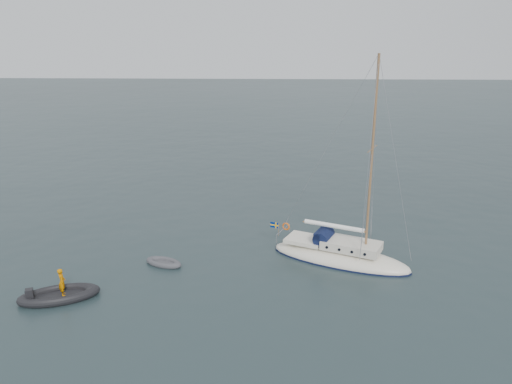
{
  "coord_description": "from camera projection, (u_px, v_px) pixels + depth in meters",
  "views": [
    {
      "loc": [
        -1.39,
        -31.11,
        13.53
      ],
      "look_at": [
        -2.79,
        0.0,
        3.96
      ],
      "focal_mm": 35.0,
      "sensor_mm": 36.0,
      "label": 1
    }
  ],
  "objects": [
    {
      "name": "ground",
      "position": [
        297.0,
        249.0,
        33.62
      ],
      "size": [
        300.0,
        300.0,
        0.0
      ],
      "primitive_type": "plane",
      "color": "black",
      "rests_on": "ground"
    },
    {
      "name": "rib",
      "position": [
        59.0,
        294.0,
        27.05
      ],
      "size": [
        4.29,
        1.95,
        1.77
      ],
      "rotation": [
        0.0,
        0.0,
        0.39
      ],
      "color": "black",
      "rests_on": "ground"
    },
    {
      "name": "dinghy",
      "position": [
        164.0,
        263.0,
        31.16
      ],
      "size": [
        2.5,
        1.13,
        0.36
      ],
      "rotation": [
        0.0,
        0.0,
        -0.38
      ],
      "color": "#454549",
      "rests_on": "ground"
    },
    {
      "name": "sailboat",
      "position": [
        341.0,
        246.0,
        31.51
      ],
      "size": [
        9.4,
        2.82,
        13.39
      ],
      "rotation": [
        0.0,
        0.0,
        -0.42
      ],
      "color": "white",
      "rests_on": "ground"
    }
  ]
}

